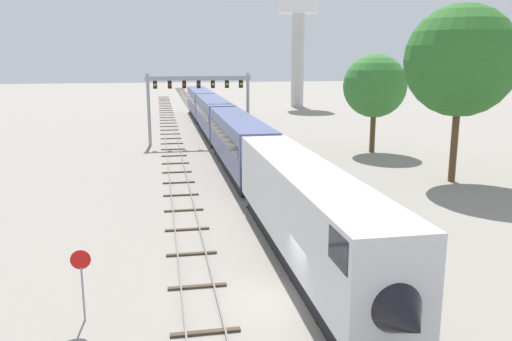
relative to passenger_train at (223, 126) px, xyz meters
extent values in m
plane|color=gray|center=(-2.00, -36.93, -2.60)|extent=(400.00, 400.00, 0.00)
cube|color=slate|center=(-0.72, 23.07, -2.52)|extent=(0.07, 200.00, 0.16)
cube|color=slate|center=(0.72, 23.07, -2.52)|extent=(0.07, 200.00, 0.16)
cube|color=#473828|center=(0.00, -38.93, -2.55)|extent=(2.60, 0.24, 0.10)
cube|color=#473828|center=(0.00, -34.93, -2.55)|extent=(2.60, 0.24, 0.10)
cube|color=#473828|center=(0.00, -30.93, -2.55)|extent=(2.60, 0.24, 0.10)
cube|color=#473828|center=(0.00, -26.93, -2.55)|extent=(2.60, 0.24, 0.10)
cube|color=#473828|center=(0.00, -22.93, -2.55)|extent=(2.60, 0.24, 0.10)
cube|color=#473828|center=(0.00, -18.93, -2.55)|extent=(2.60, 0.24, 0.10)
cube|color=#473828|center=(0.00, -14.93, -2.55)|extent=(2.60, 0.24, 0.10)
cube|color=#473828|center=(0.00, -10.93, -2.55)|extent=(2.60, 0.24, 0.10)
cube|color=#473828|center=(0.00, -6.93, -2.55)|extent=(2.60, 0.24, 0.10)
cube|color=#473828|center=(0.00, -2.93, -2.55)|extent=(2.60, 0.24, 0.10)
cube|color=#473828|center=(0.00, 1.07, -2.55)|extent=(2.60, 0.24, 0.10)
cube|color=#473828|center=(0.00, 5.07, -2.55)|extent=(2.60, 0.24, 0.10)
cube|color=#473828|center=(0.00, 9.07, -2.55)|extent=(2.60, 0.24, 0.10)
cube|color=#473828|center=(0.00, 13.07, -2.55)|extent=(2.60, 0.24, 0.10)
cube|color=#473828|center=(0.00, 17.07, -2.55)|extent=(2.60, 0.24, 0.10)
cube|color=#473828|center=(0.00, 21.07, -2.55)|extent=(2.60, 0.24, 0.10)
cube|color=#473828|center=(0.00, 25.07, -2.55)|extent=(2.60, 0.24, 0.10)
cube|color=#473828|center=(0.00, 29.07, -2.55)|extent=(2.60, 0.24, 0.10)
cube|color=#473828|center=(0.00, 33.07, -2.55)|extent=(2.60, 0.24, 0.10)
cube|color=#473828|center=(0.00, 37.07, -2.55)|extent=(2.60, 0.24, 0.10)
cube|color=#473828|center=(0.00, 41.07, -2.55)|extent=(2.60, 0.24, 0.10)
cube|color=#473828|center=(0.00, 45.07, -2.55)|extent=(2.60, 0.24, 0.10)
cube|color=#473828|center=(0.00, 49.07, -2.55)|extent=(2.60, 0.24, 0.10)
cube|color=#473828|center=(0.00, 53.07, -2.55)|extent=(2.60, 0.24, 0.10)
cube|color=#473828|center=(0.00, 57.07, -2.55)|extent=(2.60, 0.24, 0.10)
cube|color=#473828|center=(0.00, 61.07, -2.55)|extent=(2.60, 0.24, 0.10)
cube|color=#473828|center=(0.00, 65.07, -2.55)|extent=(2.60, 0.24, 0.10)
cube|color=#473828|center=(0.00, 69.07, -2.55)|extent=(2.60, 0.24, 0.10)
cube|color=#473828|center=(0.00, 73.07, -2.55)|extent=(2.60, 0.24, 0.10)
cube|color=#473828|center=(0.00, 77.07, -2.55)|extent=(2.60, 0.24, 0.10)
cube|color=#473828|center=(0.00, 81.07, -2.55)|extent=(2.60, 0.24, 0.10)
cube|color=#473828|center=(0.00, 85.07, -2.55)|extent=(2.60, 0.24, 0.10)
cube|color=#473828|center=(0.00, 89.07, -2.55)|extent=(2.60, 0.24, 0.10)
cube|color=#473828|center=(0.00, 93.07, -2.55)|extent=(2.60, 0.24, 0.10)
cube|color=#473828|center=(0.00, 97.07, -2.55)|extent=(2.60, 0.24, 0.10)
cube|color=#473828|center=(0.00, 101.07, -2.55)|extent=(2.60, 0.24, 0.10)
cube|color=#473828|center=(0.00, 105.07, -2.55)|extent=(2.60, 0.24, 0.10)
cube|color=#473828|center=(0.00, 109.07, -2.55)|extent=(2.60, 0.24, 0.10)
cube|color=#473828|center=(0.00, 113.07, -2.55)|extent=(2.60, 0.24, 0.10)
cube|color=#473828|center=(0.00, 117.07, -2.55)|extent=(2.60, 0.24, 0.10)
cube|color=#473828|center=(0.00, 121.07, -2.55)|extent=(2.60, 0.24, 0.10)
cube|color=slate|center=(-6.22, 3.07, -2.52)|extent=(0.07, 160.00, 0.16)
cube|color=slate|center=(-4.78, 3.07, -2.52)|extent=(0.07, 160.00, 0.16)
cube|color=#473828|center=(-5.50, -38.93, -2.55)|extent=(2.60, 0.24, 0.10)
cube|color=#473828|center=(-5.50, -34.93, -2.55)|extent=(2.60, 0.24, 0.10)
cube|color=#473828|center=(-5.50, -30.93, -2.55)|extent=(2.60, 0.24, 0.10)
cube|color=#473828|center=(-5.50, -26.93, -2.55)|extent=(2.60, 0.24, 0.10)
cube|color=#473828|center=(-5.50, -22.93, -2.55)|extent=(2.60, 0.24, 0.10)
cube|color=#473828|center=(-5.50, -18.93, -2.55)|extent=(2.60, 0.24, 0.10)
cube|color=#473828|center=(-5.50, -14.93, -2.55)|extent=(2.60, 0.24, 0.10)
cube|color=#473828|center=(-5.50, -10.93, -2.55)|extent=(2.60, 0.24, 0.10)
cube|color=#473828|center=(-5.50, -6.93, -2.55)|extent=(2.60, 0.24, 0.10)
cube|color=#473828|center=(-5.50, -2.93, -2.55)|extent=(2.60, 0.24, 0.10)
cube|color=#473828|center=(-5.50, 1.07, -2.55)|extent=(2.60, 0.24, 0.10)
cube|color=#473828|center=(-5.50, 5.07, -2.55)|extent=(2.60, 0.24, 0.10)
cube|color=#473828|center=(-5.50, 9.07, -2.55)|extent=(2.60, 0.24, 0.10)
cube|color=#473828|center=(-5.50, 13.07, -2.55)|extent=(2.60, 0.24, 0.10)
cube|color=#473828|center=(-5.50, 17.07, -2.55)|extent=(2.60, 0.24, 0.10)
cube|color=#473828|center=(-5.50, 21.07, -2.55)|extent=(2.60, 0.24, 0.10)
cube|color=#473828|center=(-5.50, 25.07, -2.55)|extent=(2.60, 0.24, 0.10)
cube|color=#473828|center=(-5.50, 29.07, -2.55)|extent=(2.60, 0.24, 0.10)
cube|color=#473828|center=(-5.50, 33.07, -2.55)|extent=(2.60, 0.24, 0.10)
cube|color=#473828|center=(-5.50, 37.07, -2.55)|extent=(2.60, 0.24, 0.10)
cube|color=#473828|center=(-5.50, 41.07, -2.55)|extent=(2.60, 0.24, 0.10)
cube|color=#473828|center=(-5.50, 45.07, -2.55)|extent=(2.60, 0.24, 0.10)
cube|color=#473828|center=(-5.50, 49.07, -2.55)|extent=(2.60, 0.24, 0.10)
cube|color=#473828|center=(-5.50, 53.07, -2.55)|extent=(2.60, 0.24, 0.10)
cube|color=#473828|center=(-5.50, 57.07, -2.55)|extent=(2.60, 0.24, 0.10)
cube|color=#473828|center=(-5.50, 61.07, -2.55)|extent=(2.60, 0.24, 0.10)
cube|color=#473828|center=(-5.50, 65.07, -2.55)|extent=(2.60, 0.24, 0.10)
cube|color=#473828|center=(-5.50, 69.07, -2.55)|extent=(2.60, 0.24, 0.10)
cube|color=#473828|center=(-5.50, 73.07, -2.55)|extent=(2.60, 0.24, 0.10)
cube|color=#473828|center=(-5.50, 77.07, -2.55)|extent=(2.60, 0.24, 0.10)
cube|color=#473828|center=(-5.50, 81.07, -2.55)|extent=(2.60, 0.24, 0.10)
cube|color=silver|center=(0.00, -32.67, 0.30)|extent=(3.00, 20.52, 3.80)
cone|color=black|center=(0.00, -43.13, -0.10)|extent=(2.88, 2.60, 2.88)
cube|color=black|center=(0.00, -41.73, 1.44)|extent=(3.04, 1.80, 1.10)
cube|color=black|center=(0.00, -32.67, -2.10)|extent=(2.52, 18.47, 1.00)
cube|color=#4C5684|center=(0.00, -11.14, 0.30)|extent=(3.00, 20.52, 3.80)
cube|color=black|center=(0.00, -11.14, 0.70)|extent=(3.04, 18.88, 0.90)
cube|color=black|center=(0.00, -11.14, -2.10)|extent=(2.52, 18.47, 1.00)
cube|color=#4C5684|center=(0.00, 10.38, 0.30)|extent=(3.00, 20.52, 3.80)
cube|color=black|center=(0.00, 10.38, 0.70)|extent=(3.04, 18.88, 0.90)
cube|color=black|center=(0.00, 10.38, -2.10)|extent=(2.52, 18.47, 1.00)
cube|color=#4C5684|center=(0.00, 31.91, 0.30)|extent=(3.00, 20.52, 3.80)
cube|color=black|center=(0.00, 31.91, 0.70)|extent=(3.04, 18.88, 0.90)
cube|color=black|center=(0.00, 31.91, -2.10)|extent=(2.52, 18.47, 1.00)
cylinder|color=#999BA0|center=(-8.00, 4.44, 1.52)|extent=(0.36, 0.36, 8.25)
cylinder|color=#999BA0|center=(3.50, 4.44, 1.52)|extent=(0.36, 0.36, 8.25)
cube|color=#999BA0|center=(-2.25, 4.44, 5.05)|extent=(12.10, 0.36, 0.50)
cube|color=black|center=(-7.18, 4.49, 4.35)|extent=(0.44, 0.32, 0.90)
sphere|color=yellow|center=(-7.18, 4.30, 4.35)|extent=(0.28, 0.28, 0.28)
cube|color=black|center=(-5.54, 4.49, 4.35)|extent=(0.44, 0.32, 0.90)
sphere|color=red|center=(-5.54, 4.30, 4.35)|extent=(0.28, 0.28, 0.28)
cube|color=black|center=(-3.89, 4.49, 4.35)|extent=(0.44, 0.32, 0.90)
sphere|color=red|center=(-3.89, 4.30, 4.35)|extent=(0.28, 0.28, 0.28)
cube|color=black|center=(-2.25, 4.49, 4.35)|extent=(0.44, 0.32, 0.90)
sphere|color=red|center=(-2.25, 4.30, 4.35)|extent=(0.28, 0.28, 0.28)
cube|color=black|center=(-0.61, 4.49, 4.35)|extent=(0.44, 0.32, 0.90)
sphere|color=yellow|center=(-0.61, 4.30, 4.35)|extent=(0.28, 0.28, 0.28)
cube|color=black|center=(1.04, 4.49, 4.35)|extent=(0.44, 0.32, 0.90)
sphere|color=yellow|center=(1.04, 4.30, 4.35)|extent=(0.28, 0.28, 0.28)
cube|color=black|center=(2.68, 4.49, 4.35)|extent=(0.44, 0.32, 0.90)
sphere|color=yellow|center=(2.68, 4.30, 4.35)|extent=(0.28, 0.28, 0.28)
cylinder|color=beige|center=(21.61, 49.66, 6.76)|extent=(2.60, 2.60, 18.72)
cylinder|color=white|center=(21.61, 49.66, 18.31)|extent=(8.15, 8.15, 4.39)
cylinder|color=gray|center=(-10.00, -37.07, -1.50)|extent=(0.08, 0.08, 2.20)
cylinder|color=red|center=(-10.00, -37.09, -0.10)|extent=(0.76, 0.03, 0.76)
cylinder|color=brown|center=(15.53, -4.31, -0.23)|extent=(0.56, 0.56, 4.74)
sphere|color=#387A33|center=(15.53, -4.31, 4.46)|extent=(6.65, 6.65, 6.65)
cylinder|color=brown|center=(16.61, -18.29, 0.72)|extent=(0.56, 0.56, 6.64)
sphere|color=#2D6B28|center=(16.61, -18.29, 7.12)|extent=(8.81, 8.81, 8.81)
camera|label=1|loc=(-6.88, -56.49, 7.34)|focal=36.65mm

